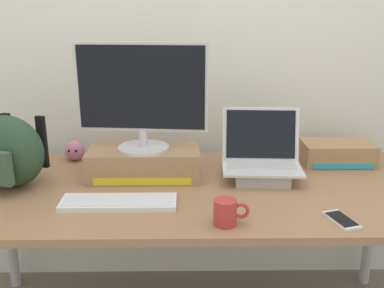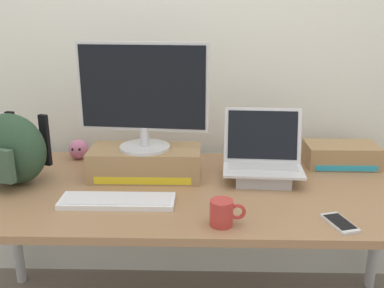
# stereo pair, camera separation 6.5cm
# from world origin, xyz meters

# --- Properties ---
(back_wall) EXTENTS (7.00, 0.10, 2.60)m
(back_wall) POSITION_xyz_m (0.00, 0.52, 1.30)
(back_wall) COLOR silver
(back_wall) RESTS_ON ground
(desk) EXTENTS (1.97, 0.84, 0.71)m
(desk) POSITION_xyz_m (0.00, 0.00, 0.65)
(desk) COLOR #99704C
(desk) RESTS_ON ground
(toner_box_yellow) EXTENTS (0.47, 0.22, 0.13)m
(toner_box_yellow) POSITION_xyz_m (-0.20, 0.10, 0.77)
(toner_box_yellow) COLOR #9E7A51
(toner_box_yellow) RESTS_ON desk
(desktop_monitor) EXTENTS (0.53, 0.21, 0.44)m
(desktop_monitor) POSITION_xyz_m (-0.20, 0.10, 1.06)
(desktop_monitor) COLOR silver
(desktop_monitor) RESTS_ON toner_box_yellow
(open_laptop) EXTENTS (0.34, 0.25, 0.29)m
(open_laptop) POSITION_xyz_m (0.29, 0.08, 0.77)
(open_laptop) COLOR #ADADB2
(open_laptop) RESTS_ON desk
(external_keyboard) EXTENTS (0.42, 0.13, 0.02)m
(external_keyboard) POSITION_xyz_m (-0.27, -0.17, 0.72)
(external_keyboard) COLOR white
(external_keyboard) RESTS_ON desk
(messenger_backpack) EXTENTS (0.35, 0.29, 0.29)m
(messenger_backpack) POSITION_xyz_m (-0.73, 0.02, 0.86)
(messenger_backpack) COLOR #28422D
(messenger_backpack) RESTS_ON desk
(coffee_mug) EXTENTS (0.12, 0.08, 0.09)m
(coffee_mug) POSITION_xyz_m (0.11, -0.32, 0.75)
(coffee_mug) COLOR #B2332D
(coffee_mug) RESTS_ON desk
(cell_phone) EXTENTS (0.10, 0.15, 0.01)m
(cell_phone) POSITION_xyz_m (0.50, -0.31, 0.72)
(cell_phone) COLOR silver
(cell_phone) RESTS_ON desk
(plush_toy) EXTENTS (0.09, 0.09, 0.09)m
(plush_toy) POSITION_xyz_m (-0.55, 0.33, 0.76)
(plush_toy) COLOR #CC7099
(plush_toy) RESTS_ON desk
(toner_box_cyan) EXTENTS (0.32, 0.18, 0.10)m
(toner_box_cyan) POSITION_xyz_m (0.68, 0.27, 0.76)
(toner_box_cyan) COLOR #9E7A51
(toner_box_cyan) RESTS_ON desk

